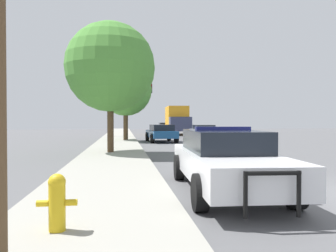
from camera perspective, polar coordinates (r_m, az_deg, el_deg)
name	(u,v)px	position (r m, az deg, el deg)	size (l,w,h in m)	color
ground_plane	(328,193)	(8.49, 26.10, -10.43)	(110.00, 110.00, 0.00)	#565659
sidewalk_left	(102,197)	(7.10, -11.49, -12.07)	(3.00, 110.00, 0.13)	#99968C
police_car	(225,159)	(7.86, 9.88, -5.61)	(2.25, 5.41, 1.51)	white
fire_hydrant	(57,200)	(4.90, -18.76, -12.17)	(0.55, 0.24, 0.80)	gold
traffic_light	(126,97)	(31.82, -7.29, 4.95)	(4.27, 0.35, 5.24)	#424247
car_background_oncoming	(204,131)	(29.02, 6.30, -0.93)	(2.11, 4.36, 1.26)	#B7B7BC
car_background_distant	(165,127)	(45.54, -0.56, -0.18)	(2.12, 4.51, 1.35)	#B7B7BC
car_background_midblock	(161,133)	(25.22, -1.17, -1.15)	(2.24, 4.45, 1.33)	navy
box_truck	(177,120)	(38.28, 1.62, 1.12)	(2.78, 6.81, 3.30)	#333856
tree_sidewalk_mid	(126,90)	(26.29, -7.40, 6.26)	(4.15, 4.15, 6.04)	#4C3823
tree_sidewalk_near	(110,67)	(16.29, -10.02, 10.05)	(4.33, 4.33, 6.28)	#4C3823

